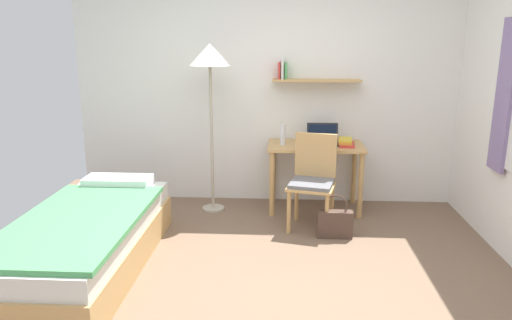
% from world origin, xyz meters
% --- Properties ---
extents(ground_plane, '(5.28, 5.28, 0.00)m').
position_xyz_m(ground_plane, '(0.00, 0.00, 0.00)').
color(ground_plane, brown).
extents(wall_back, '(4.40, 0.27, 2.60)m').
position_xyz_m(wall_back, '(0.00, 2.02, 1.30)').
color(wall_back, white).
rests_on(wall_back, ground_plane).
extents(bed, '(0.91, 2.06, 0.54)m').
position_xyz_m(bed, '(-1.46, 0.19, 0.24)').
color(bed, tan).
rests_on(bed, ground_plane).
extents(desk, '(1.01, 0.57, 0.72)m').
position_xyz_m(desk, '(0.46, 1.70, 0.59)').
color(desk, tan).
rests_on(desk, ground_plane).
extents(desk_chair, '(0.52, 0.51, 0.92)m').
position_xyz_m(desk_chair, '(0.41, 1.20, 0.50)').
color(desk_chair, tan).
rests_on(desk_chair, ground_plane).
extents(standing_lamp, '(0.42, 0.42, 1.77)m').
position_xyz_m(standing_lamp, '(-0.64, 1.61, 1.57)').
color(standing_lamp, '#B2A893').
rests_on(standing_lamp, ground_plane).
extents(laptop, '(0.34, 0.22, 0.21)m').
position_xyz_m(laptop, '(0.53, 1.76, 0.78)').
color(laptop, black).
rests_on(laptop, desk).
extents(water_bottle, '(0.06, 0.06, 0.23)m').
position_xyz_m(water_bottle, '(0.11, 1.66, 0.84)').
color(water_bottle, silver).
rests_on(water_bottle, desk).
extents(book_stack, '(0.19, 0.26, 0.08)m').
position_xyz_m(book_stack, '(0.77, 1.65, 0.76)').
color(book_stack, '#D13D38').
rests_on(book_stack, desk).
extents(handbag, '(0.33, 0.11, 0.42)m').
position_xyz_m(handbag, '(0.61, 0.93, 0.14)').
color(handbag, '#4C382D').
rests_on(handbag, ground_plane).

